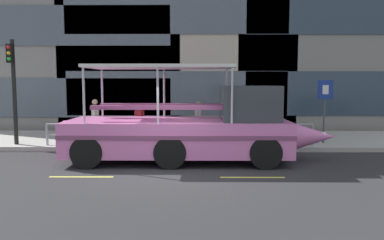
# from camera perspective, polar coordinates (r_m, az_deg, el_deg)

# --- Properties ---
(ground_plane) EXTENTS (120.00, 120.00, 0.00)m
(ground_plane) POSITION_cam_1_polar(r_m,az_deg,el_deg) (11.81, -3.41, -7.36)
(ground_plane) COLOR #2B2B2D
(sidewalk) EXTENTS (32.00, 4.80, 0.18)m
(sidewalk) POSITION_cam_1_polar(r_m,az_deg,el_deg) (17.29, -2.11, -2.88)
(sidewalk) COLOR #A8A59E
(sidewalk) RESTS_ON ground_plane
(curb_edge) EXTENTS (32.00, 0.18, 0.18)m
(curb_edge) POSITION_cam_1_polar(r_m,az_deg,el_deg) (14.83, -2.57, -4.31)
(curb_edge) COLOR #B2ADA3
(curb_edge) RESTS_ON ground_plane
(lane_centreline) EXTENTS (25.80, 0.12, 0.01)m
(lane_centreline) POSITION_cam_1_polar(r_m,az_deg,el_deg) (10.96, -3.74, -8.38)
(lane_centreline) COLOR #DBD64C
(lane_centreline) RESTS_ON ground_plane
(curb_guardrail) EXTENTS (10.43, 0.09, 0.86)m
(curb_guardrail) POSITION_cam_1_polar(r_m,az_deg,el_deg) (15.06, -1.90, -1.60)
(curb_guardrail) COLOR #9EA0A8
(curb_guardrail) RESTS_ON sidewalk
(traffic_light_pole) EXTENTS (0.24, 0.46, 4.11)m
(traffic_light_pole) POSITION_cam_1_polar(r_m,az_deg,el_deg) (16.71, -24.84, 5.18)
(traffic_light_pole) COLOR black
(traffic_light_pole) RESTS_ON sidewalk
(parking_sign) EXTENTS (0.60, 0.12, 2.54)m
(parking_sign) POSITION_cam_1_polar(r_m,az_deg,el_deg) (16.41, 18.97, 2.73)
(parking_sign) COLOR #4C4F54
(parking_sign) RESTS_ON sidewalk
(duck_tour_boat) EXTENTS (9.10, 2.70, 3.20)m
(duck_tour_boat) POSITION_cam_1_polar(r_m,az_deg,el_deg) (12.95, 0.24, -1.36)
(duck_tour_boat) COLOR pink
(duck_tour_boat) RESTS_ON ground_plane
(pedestrian_near_bow) EXTENTS (0.36, 0.33, 1.58)m
(pedestrian_near_bow) POSITION_cam_1_polar(r_m,az_deg,el_deg) (16.59, 11.58, 0.28)
(pedestrian_near_bow) COLOR #1E2338
(pedestrian_near_bow) RESTS_ON sidewalk
(pedestrian_mid_left) EXTENTS (0.26, 0.46, 1.66)m
(pedestrian_mid_left) POSITION_cam_1_polar(r_m,az_deg,el_deg) (16.20, 0.88, 0.43)
(pedestrian_mid_left) COLOR #1E2338
(pedestrian_mid_left) RESTS_ON sidewalk
(pedestrian_mid_right) EXTENTS (0.43, 0.26, 1.56)m
(pedestrian_mid_right) POSITION_cam_1_polar(r_m,az_deg,el_deg) (16.14, -7.76, 0.16)
(pedestrian_mid_right) COLOR #1E2338
(pedestrian_mid_right) RESTS_ON sidewalk
(pedestrian_near_stern) EXTENTS (0.36, 0.39, 1.74)m
(pedestrian_near_stern) POSITION_cam_1_polar(r_m,az_deg,el_deg) (16.99, -14.06, 0.66)
(pedestrian_near_stern) COLOR #1E2338
(pedestrian_near_stern) RESTS_ON sidewalk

